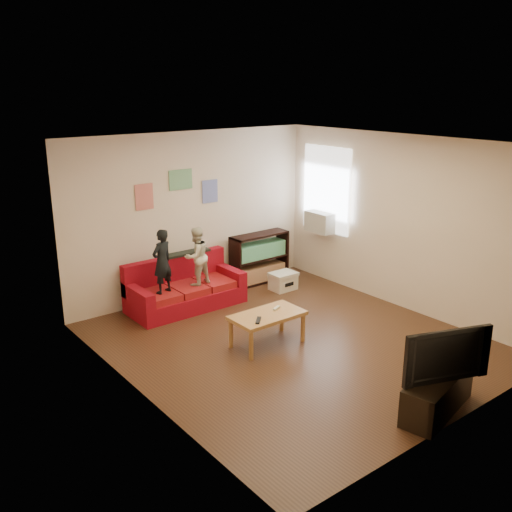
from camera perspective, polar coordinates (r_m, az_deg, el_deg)
room_shell at (r=7.46m, az=3.79°, el=0.80°), size 4.52×5.02×2.72m
sofa at (r=9.12m, az=-7.20°, el=-3.40°), size 1.82×0.84×0.80m
child_a at (r=8.59m, az=-9.37°, el=-0.54°), size 0.41×0.33×0.98m
child_b at (r=8.88m, az=-5.98°, el=-0.03°), size 0.50×0.42×0.92m
coffee_table at (r=7.71m, az=1.15°, el=-6.23°), size 1.00×0.55×0.45m
remote at (r=7.45m, az=0.23°, el=-6.45°), size 0.19×0.18×0.02m
game_controller at (r=7.84m, az=2.06°, el=-5.23°), size 0.14×0.09×0.03m
bookshelf at (r=10.12m, az=0.34°, el=-0.46°), size 1.11×0.33×0.88m
window at (r=10.05m, az=7.05°, el=6.61°), size 0.04×1.08×1.48m
ac_unit at (r=10.08m, az=6.45°, el=3.41°), size 0.28×0.55×0.35m
artwork_left at (r=8.91m, az=-11.11°, el=5.82°), size 0.30×0.01×0.40m
artwork_center at (r=9.18m, az=-7.55°, el=7.58°), size 0.42×0.01×0.32m
artwork_right at (r=9.51m, az=-4.63°, el=6.46°), size 0.30×0.01×0.38m
file_box at (r=9.82m, az=2.73°, el=-2.50°), size 0.44×0.34×0.31m
tv_stand at (r=6.61m, az=17.68°, el=-13.00°), size 1.16×0.60×0.42m
television at (r=6.38m, az=18.08°, el=-9.09°), size 1.00×0.48×0.58m
tissue at (r=8.74m, az=1.76°, el=-5.77°), size 0.09×0.09×0.09m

